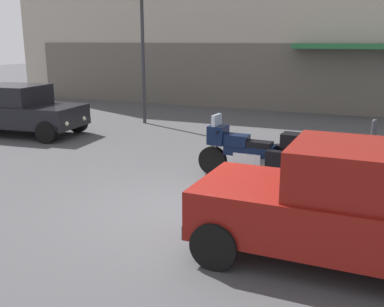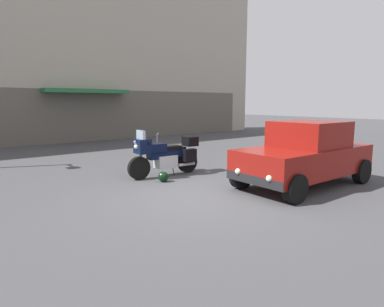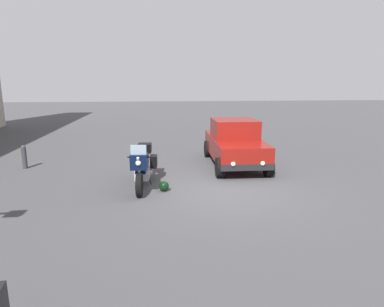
# 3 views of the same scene
# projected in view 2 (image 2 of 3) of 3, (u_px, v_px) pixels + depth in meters

# --- Properties ---
(ground_plane) EXTENTS (80.00, 80.00, 0.00)m
(ground_plane) POSITION_uv_depth(u_px,v_px,m) (200.00, 196.00, 7.50)
(ground_plane) COLOR #424244
(building_facade_rear) EXTENTS (28.99, 3.40, 10.87)m
(building_facade_rear) POSITION_uv_depth(u_px,v_px,m) (37.00, 38.00, 16.91)
(building_facade_rear) COLOR #A89E8E
(building_facade_rear) RESTS_ON ground
(motorcycle) EXTENTS (2.26, 0.78, 1.36)m
(motorcycle) POSITION_uv_depth(u_px,v_px,m) (166.00, 155.00, 9.46)
(motorcycle) COLOR black
(motorcycle) RESTS_ON ground
(helmet) EXTENTS (0.28, 0.28, 0.28)m
(helmet) POSITION_uv_depth(u_px,v_px,m) (163.00, 177.00, 8.78)
(helmet) COLOR black
(helmet) RESTS_ON ground
(car_hatchback_near) EXTENTS (3.90, 1.83, 1.64)m
(car_hatchback_near) POSITION_uv_depth(u_px,v_px,m) (305.00, 154.00, 8.30)
(car_hatchback_near) COLOR maroon
(car_hatchback_near) RESTS_ON ground
(bollard_curbside) EXTENTS (0.16, 0.16, 0.82)m
(bollard_curbside) POSITION_uv_depth(u_px,v_px,m) (158.00, 142.00, 14.17)
(bollard_curbside) COLOR #333338
(bollard_curbside) RESTS_ON ground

